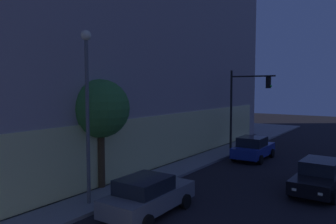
{
  "coord_description": "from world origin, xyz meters",
  "views": [
    {
      "loc": [
        -5.62,
        -4.9,
        5.23
      ],
      "look_at": [
        9.84,
        5.7,
        3.83
      ],
      "focal_mm": 35.09,
      "sensor_mm": 36.0,
      "label": 1
    }
  ],
  "objects_px": {
    "street_lamp_sidewalk": "(87,95)",
    "car_black": "(319,176)",
    "modern_building": "(72,35)",
    "traffic_light_far_corner": "(244,98)",
    "car_blue": "(253,148)",
    "sidewalk_tree": "(101,109)",
    "car_grey": "(148,195)"
  },
  "relations": [
    {
      "from": "street_lamp_sidewalk",
      "to": "car_black",
      "type": "relative_size",
      "value": 1.57
    },
    {
      "from": "modern_building",
      "to": "traffic_light_far_corner",
      "type": "height_order",
      "value": "modern_building"
    },
    {
      "from": "traffic_light_far_corner",
      "to": "car_blue",
      "type": "bearing_deg",
      "value": -144.19
    },
    {
      "from": "traffic_light_far_corner",
      "to": "sidewalk_tree",
      "type": "distance_m",
      "value": 13.84
    },
    {
      "from": "modern_building",
      "to": "car_blue",
      "type": "bearing_deg",
      "value": -71.97
    },
    {
      "from": "modern_building",
      "to": "car_blue",
      "type": "height_order",
      "value": "modern_building"
    },
    {
      "from": "street_lamp_sidewalk",
      "to": "car_grey",
      "type": "bearing_deg",
      "value": -74.84
    },
    {
      "from": "car_grey",
      "to": "street_lamp_sidewalk",
      "type": "bearing_deg",
      "value": 105.16
    },
    {
      "from": "traffic_light_far_corner",
      "to": "sidewalk_tree",
      "type": "bearing_deg",
      "value": 170.87
    },
    {
      "from": "street_lamp_sidewalk",
      "to": "car_black",
      "type": "distance_m",
      "value": 11.99
    },
    {
      "from": "street_lamp_sidewalk",
      "to": "car_black",
      "type": "xyz_separation_m",
      "value": [
        7.96,
        -7.97,
        -4.11
      ]
    },
    {
      "from": "street_lamp_sidewalk",
      "to": "car_blue",
      "type": "bearing_deg",
      "value": -11.17
    },
    {
      "from": "sidewalk_tree",
      "to": "car_black",
      "type": "relative_size",
      "value": 1.15
    },
    {
      "from": "car_black",
      "to": "car_blue",
      "type": "xyz_separation_m",
      "value": [
        5.34,
        5.35,
        0.04
      ]
    },
    {
      "from": "street_lamp_sidewalk",
      "to": "car_black",
      "type": "bearing_deg",
      "value": -45.05
    },
    {
      "from": "sidewalk_tree",
      "to": "car_black",
      "type": "distance_m",
      "value": 11.5
    },
    {
      "from": "car_grey",
      "to": "car_blue",
      "type": "distance_m",
      "value": 12.57
    },
    {
      "from": "street_lamp_sidewalk",
      "to": "car_blue",
      "type": "relative_size",
      "value": 1.72
    },
    {
      "from": "street_lamp_sidewalk",
      "to": "sidewalk_tree",
      "type": "height_order",
      "value": "street_lamp_sidewalk"
    },
    {
      "from": "car_grey",
      "to": "car_black",
      "type": "distance_m",
      "value": 8.93
    },
    {
      "from": "sidewalk_tree",
      "to": "car_grey",
      "type": "xyz_separation_m",
      "value": [
        -1.24,
        -3.98,
        -3.33
      ]
    },
    {
      "from": "sidewalk_tree",
      "to": "car_grey",
      "type": "distance_m",
      "value": 5.34
    },
    {
      "from": "car_black",
      "to": "street_lamp_sidewalk",
      "type": "bearing_deg",
      "value": 134.95
    },
    {
      "from": "car_grey",
      "to": "sidewalk_tree",
      "type": "bearing_deg",
      "value": 72.62
    },
    {
      "from": "modern_building",
      "to": "traffic_light_far_corner",
      "type": "bearing_deg",
      "value": -60.86
    },
    {
      "from": "traffic_light_far_corner",
      "to": "car_grey",
      "type": "height_order",
      "value": "traffic_light_far_corner"
    },
    {
      "from": "modern_building",
      "to": "street_lamp_sidewalk",
      "type": "distance_m",
      "value": 15.17
    },
    {
      "from": "street_lamp_sidewalk",
      "to": "car_black",
      "type": "height_order",
      "value": "street_lamp_sidewalk"
    },
    {
      "from": "car_grey",
      "to": "car_blue",
      "type": "bearing_deg",
      "value": 0.43
    },
    {
      "from": "traffic_light_far_corner",
      "to": "modern_building",
      "type": "bearing_deg",
      "value": 119.14
    },
    {
      "from": "sidewalk_tree",
      "to": "car_black",
      "type": "xyz_separation_m",
      "value": [
        5.98,
        -9.23,
        -3.35
      ]
    },
    {
      "from": "sidewalk_tree",
      "to": "car_blue",
      "type": "height_order",
      "value": "sidewalk_tree"
    }
  ]
}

